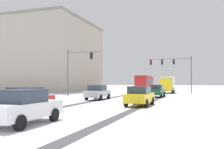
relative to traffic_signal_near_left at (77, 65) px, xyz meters
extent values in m
cube|color=#424247|center=(5.61, -11.00, -4.37)|extent=(0.93, 33.00, 0.01)
cube|color=#424247|center=(11.40, -11.00, -4.37)|extent=(0.70, 33.00, 0.01)
cube|color=white|center=(16.43, -12.50, -4.31)|extent=(4.00, 33.00, 0.12)
cylinder|color=#56565B|center=(-1.38, -0.01, -1.12)|extent=(0.18, 0.18, 6.50)
cylinder|color=#56565B|center=(1.17, -0.01, 1.73)|extent=(5.11, 0.14, 0.12)
cube|color=black|center=(2.20, -0.02, 1.18)|extent=(0.32, 0.24, 0.90)
sphere|color=red|center=(2.20, 0.14, 1.48)|extent=(0.20, 0.20, 0.20)
sphere|color=black|center=(2.20, 0.14, 1.18)|extent=(0.20, 0.20, 0.20)
sphere|color=black|center=(2.20, 0.14, 0.88)|extent=(0.20, 0.20, 0.20)
cylinder|color=#56565B|center=(15.03, 13.99, -1.12)|extent=(0.18, 0.18, 6.50)
cylinder|color=#56565B|center=(11.35, 13.94, 1.73)|extent=(7.37, 0.23, 0.12)
cube|color=black|center=(12.09, 13.95, 1.18)|extent=(0.32, 0.24, 0.90)
sphere|color=red|center=(12.09, 13.79, 1.48)|extent=(0.20, 0.20, 0.20)
sphere|color=black|center=(12.09, 13.79, 1.18)|extent=(0.20, 0.20, 0.20)
sphere|color=black|center=(12.09, 13.79, 0.88)|extent=(0.20, 0.20, 0.20)
cube|color=black|center=(10.06, 13.92, 1.18)|extent=(0.32, 0.24, 0.90)
sphere|color=red|center=(10.06, 13.76, 1.48)|extent=(0.20, 0.20, 0.20)
sphere|color=black|center=(10.06, 13.76, 1.18)|extent=(0.20, 0.20, 0.20)
sphere|color=black|center=(10.06, 13.76, 0.88)|extent=(0.20, 0.20, 0.20)
cube|color=black|center=(8.04, 13.89, 1.18)|extent=(0.32, 0.24, 0.90)
sphere|color=red|center=(8.04, 13.73, 1.48)|extent=(0.20, 0.20, 0.20)
sphere|color=black|center=(8.04, 13.73, 1.18)|extent=(0.20, 0.20, 0.20)
sphere|color=black|center=(8.04, 13.73, 0.88)|extent=(0.20, 0.20, 0.20)
cube|color=#194C2D|center=(10.78, 1.56, -3.70)|extent=(1.82, 4.15, 0.70)
cube|color=#2D3847|center=(10.78, 1.41, -3.05)|extent=(1.62, 1.95, 0.60)
cylinder|color=black|center=(10.01, 2.85, -4.05)|extent=(0.24, 0.65, 0.64)
cylinder|color=black|center=(11.63, 2.81, -4.05)|extent=(0.24, 0.65, 0.64)
cylinder|color=black|center=(9.94, 0.31, -4.05)|extent=(0.24, 0.65, 0.64)
cylinder|color=black|center=(11.55, 0.26, -4.05)|extent=(0.24, 0.65, 0.64)
cube|color=#B7BABF|center=(5.24, -5.25, -3.70)|extent=(1.71, 4.10, 0.70)
cube|color=#2D3847|center=(5.24, -5.40, -3.05)|extent=(1.56, 1.90, 0.60)
cylinder|color=black|center=(4.43, -3.98, -4.05)|extent=(0.22, 0.64, 0.64)
cylinder|color=black|center=(6.05, -3.98, -4.05)|extent=(0.22, 0.64, 0.64)
cylinder|color=black|center=(4.43, -6.52, -4.05)|extent=(0.22, 0.64, 0.64)
cylinder|color=black|center=(6.04, -6.52, -4.05)|extent=(0.22, 0.64, 0.64)
cube|color=yellow|center=(11.20, -10.89, -3.70)|extent=(1.81, 4.14, 0.70)
cube|color=#2D3847|center=(11.19, -11.04, -3.05)|extent=(1.61, 1.94, 0.60)
cylinder|color=black|center=(10.42, -9.60, -4.05)|extent=(0.24, 0.65, 0.64)
cylinder|color=black|center=(12.04, -9.64, -4.05)|extent=(0.24, 0.65, 0.64)
cylinder|color=black|center=(10.36, -12.14, -4.05)|extent=(0.24, 0.65, 0.64)
cylinder|color=black|center=(11.97, -12.18, -4.05)|extent=(0.24, 0.65, 0.64)
cube|color=red|center=(5.08, -17.45, -3.70)|extent=(1.78, 4.13, 0.70)
cube|color=#2D3847|center=(5.08, -17.60, -3.05)|extent=(1.60, 1.93, 0.60)
cylinder|color=black|center=(4.30, -16.16, -4.05)|extent=(0.23, 0.64, 0.64)
cylinder|color=black|center=(5.91, -16.19, -4.05)|extent=(0.23, 0.64, 0.64)
cylinder|color=black|center=(4.25, -18.70, -4.05)|extent=(0.23, 0.64, 0.64)
cylinder|color=black|center=(5.86, -18.73, -4.05)|extent=(0.23, 0.64, 0.64)
cube|color=silver|center=(7.99, -21.46, -3.70)|extent=(1.73, 4.11, 0.70)
cube|color=#2D3847|center=(7.99, -21.61, -3.05)|extent=(1.58, 1.91, 0.60)
cylinder|color=black|center=(7.19, -20.18, -4.05)|extent=(0.23, 0.64, 0.64)
cylinder|color=black|center=(8.81, -20.19, -4.05)|extent=(0.23, 0.64, 0.64)
cylinder|color=black|center=(8.79, -22.74, -4.05)|extent=(0.23, 0.64, 0.64)
cube|color=#B21E1E|center=(4.62, 25.58, -2.44)|extent=(2.76, 11.06, 2.90)
cube|color=#283342|center=(4.62, 25.58, -2.09)|extent=(2.78, 10.18, 0.90)
cylinder|color=black|center=(5.90, 21.76, -3.89)|extent=(0.32, 0.97, 0.96)
cylinder|color=black|center=(3.52, 21.70, -3.89)|extent=(0.32, 0.97, 0.96)
cylinder|color=black|center=(5.73, 28.91, -3.89)|extent=(0.32, 0.97, 0.96)
cylinder|color=black|center=(3.35, 28.85, -3.89)|extent=(0.32, 0.97, 0.96)
cube|color=yellow|center=(10.94, 11.60, -2.90)|extent=(2.13, 2.23, 2.10)
cube|color=silver|center=(10.88, 15.30, -2.65)|extent=(2.28, 5.23, 2.60)
cylinder|color=black|center=(11.94, 12.05, -3.95)|extent=(0.29, 0.84, 0.84)
cylinder|color=black|center=(9.92, 12.02, -3.95)|extent=(0.29, 0.84, 0.84)
cylinder|color=black|center=(11.87, 16.74, -3.95)|extent=(0.29, 0.84, 0.84)
cylinder|color=black|center=(9.84, 16.71, -3.95)|extent=(0.29, 0.84, 0.84)
cube|color=#A89E8E|center=(-20.34, 17.97, 3.12)|extent=(27.10, 21.14, 14.98)
cube|color=gray|center=(-20.34, 17.97, 10.86)|extent=(27.40, 21.44, 0.50)
camera|label=1|loc=(15.47, -31.08, -2.42)|focal=39.73mm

